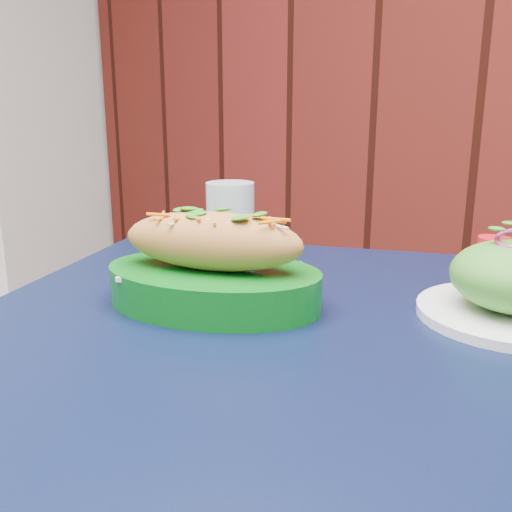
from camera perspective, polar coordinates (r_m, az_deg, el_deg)
The scene contains 3 objects.
cafe_table at distance 0.71m, azimuth 3.35°, elevation -13.73°, with size 1.06×1.06×0.75m.
banh_mi_basket at distance 0.73m, azimuth -4.34°, elevation -1.15°, with size 0.33×0.27×0.13m.
water_glass at distance 0.94m, azimuth -2.57°, elevation 3.48°, with size 0.08×0.08×0.13m, color silver.
Camera 1 is at (0.28, 0.97, 1.00)m, focal length 40.00 mm.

